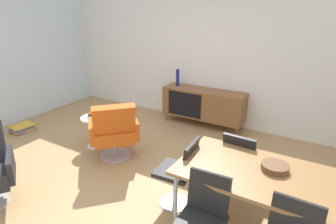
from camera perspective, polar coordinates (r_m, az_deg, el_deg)
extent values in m
plane|color=tan|center=(3.97, -9.70, -13.35)|extent=(8.32, 8.32, 0.00)
cube|color=white|center=(5.57, 7.14, 12.27)|extent=(6.80, 0.12, 2.80)
cube|color=brown|center=(5.46, 7.24, 1.69)|extent=(1.60, 0.44, 0.56)
cube|color=black|center=(5.39, 3.35, 1.56)|extent=(0.70, 0.01, 0.48)
cylinder|color=brown|center=(5.76, -0.36, -0.93)|extent=(0.03, 0.03, 0.16)
cylinder|color=brown|center=(5.21, 13.76, -3.98)|extent=(0.03, 0.03, 0.16)
cylinder|color=brown|center=(6.03, 1.31, 0.10)|extent=(0.03, 0.03, 0.16)
cylinder|color=brown|center=(5.51, 14.84, -2.68)|extent=(0.03, 0.03, 0.16)
cylinder|color=navy|center=(5.57, 1.97, 7.06)|extent=(0.06, 0.06, 0.34)
cube|color=olive|center=(2.84, 18.76, -12.00)|extent=(1.60, 0.90, 0.04)
cylinder|color=#B7B7BC|center=(2.95, 1.56, -18.31)|extent=(0.04, 0.04, 0.70)
cylinder|color=#B7B7BC|center=(3.52, 7.90, -11.26)|extent=(0.04, 0.04, 0.70)
cylinder|color=brown|center=(2.91, 21.07, -10.46)|extent=(0.26, 0.26, 0.06)
cube|color=black|center=(3.57, 15.01, -9.57)|extent=(0.42, 0.42, 0.05)
cube|color=black|center=(3.31, 14.30, -7.72)|extent=(0.38, 0.11, 0.38)
cylinder|color=#B7B7BC|center=(3.69, 14.66, -12.77)|extent=(0.04, 0.04, 0.42)
cylinder|color=#B7B7BC|center=(3.80, 14.37, -15.37)|extent=(0.36, 0.36, 0.01)
cube|color=black|center=(3.26, 1.40, -11.94)|extent=(0.43, 0.43, 0.05)
cube|color=black|center=(3.08, 4.51, -9.34)|extent=(0.12, 0.39, 0.38)
cylinder|color=#B7B7BC|center=(3.39, 1.36, -15.32)|extent=(0.04, 0.04, 0.42)
cylinder|color=#B7B7BC|center=(3.52, 1.33, -18.04)|extent=(0.36, 0.36, 0.01)
cube|color=black|center=(2.60, 6.58, -21.90)|extent=(0.42, 0.42, 0.05)
cube|color=black|center=(2.60, 8.35, -15.95)|extent=(0.38, 0.10, 0.38)
cube|color=black|center=(2.49, 24.62, -19.79)|extent=(0.38, 0.10, 0.38)
cube|color=#D85919|center=(4.37, -11.02, -4.37)|extent=(0.82, 0.82, 0.20)
cube|color=#D85919|center=(4.03, -11.00, -1.78)|extent=(0.61, 0.62, 0.51)
cube|color=#D85919|center=(4.37, -6.78, -2.97)|extent=(0.41, 0.39, 0.28)
cube|color=#D85919|center=(4.33, -15.44, -3.83)|extent=(0.41, 0.39, 0.28)
cylinder|color=#B7B7BC|center=(4.48, -10.81, -7.15)|extent=(0.06, 0.06, 0.28)
cylinder|color=#B7B7BC|center=(4.54, -10.69, -8.62)|extent=(0.48, 0.48, 0.02)
cube|color=#262628|center=(3.82, -29.51, -9.41)|extent=(0.46, 0.32, 0.28)
cylinder|color=white|center=(4.70, -14.88, -1.13)|extent=(0.44, 0.44, 0.02)
cylinder|color=white|center=(4.80, -14.60, -4.01)|extent=(0.05, 0.05, 0.50)
cone|color=white|center=(4.91, -14.35, -6.55)|extent=(0.32, 0.32, 0.02)
cylinder|color=#262628|center=(4.69, -14.92, -0.73)|extent=(0.20, 0.20, 0.05)
sphere|color=orange|center=(4.65, -14.61, -0.29)|extent=(0.07, 0.07, 0.07)
sphere|color=orange|center=(4.71, -14.93, -0.03)|extent=(0.07, 0.07, 0.07)
sphere|color=orange|center=(4.67, -15.45, -0.29)|extent=(0.07, 0.07, 0.07)
cube|color=#99668C|center=(5.94, -27.49, -3.40)|extent=(0.28, 0.34, 0.03)
cube|color=gold|center=(5.94, -27.80, -3.21)|extent=(0.31, 0.34, 0.02)
cube|color=#3F7F4C|center=(5.93, -27.80, -3.09)|extent=(0.30, 0.36, 0.01)
cube|color=#99668C|center=(5.93, -27.87, -2.94)|extent=(0.30, 0.37, 0.02)
cube|color=#334C8C|center=(5.92, -27.72, -2.75)|extent=(0.28, 0.36, 0.02)
cube|color=gold|center=(5.92, -27.74, -2.50)|extent=(0.33, 0.40, 0.03)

